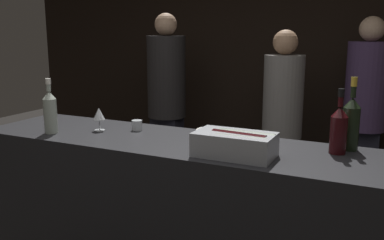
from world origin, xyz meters
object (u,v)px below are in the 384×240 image
(wine_glass, at_px, (99,114))
(person_grey_polo, at_px, (282,117))
(person_in_hoodie, at_px, (167,99))
(champagne_bottle, at_px, (351,122))
(ice_bin_with_bottles, at_px, (237,143))
(candle_votive, at_px, (137,125))
(bowl_white, at_px, (211,134))
(person_blond_tee, at_px, (365,110))
(white_wine_bottle, at_px, (50,111))
(red_wine_bottle_black_foil, at_px, (339,128))

(wine_glass, height_order, person_grey_polo, person_grey_polo)
(wine_glass, bearing_deg, person_in_hoodie, 103.80)
(champagne_bottle, xyz_separation_m, person_grey_polo, (-0.68, 1.35, -0.28))
(ice_bin_with_bottles, distance_m, candle_votive, 0.79)
(bowl_white, height_order, champagne_bottle, champagne_bottle)
(person_in_hoodie, distance_m, person_grey_polo, 1.13)
(person_in_hoodie, relative_size, person_blond_tee, 1.02)
(candle_votive, distance_m, person_blond_tee, 2.15)
(bowl_white, height_order, white_wine_bottle, white_wine_bottle)
(red_wine_bottle_black_foil, relative_size, person_in_hoodie, 0.18)
(red_wine_bottle_black_foil, distance_m, white_wine_bottle, 1.63)
(ice_bin_with_bottles, height_order, red_wine_bottle_black_foil, red_wine_bottle_black_foil)
(candle_votive, xyz_separation_m, champagne_bottle, (1.23, 0.10, 0.12))
(ice_bin_with_bottles, xyz_separation_m, red_wine_bottle_black_foil, (0.44, 0.27, 0.06))
(champagne_bottle, bearing_deg, person_blond_tee, 91.12)
(wine_glass, relative_size, person_grey_polo, 0.08)
(red_wine_bottle_black_foil, bearing_deg, wine_glass, -175.39)
(person_in_hoodie, bearing_deg, ice_bin_with_bottles, -95.04)
(bowl_white, distance_m, person_in_hoodie, 1.77)
(bowl_white, distance_m, person_grey_polo, 1.45)
(wine_glass, bearing_deg, person_grey_polo, 64.23)
(red_wine_bottle_black_foil, bearing_deg, bowl_white, 179.42)
(bowl_white, bearing_deg, person_grey_polo, 87.76)
(white_wine_bottle, distance_m, person_blond_tee, 2.64)
(red_wine_bottle_black_foil, height_order, person_in_hoodie, person_in_hoodie)
(wine_glass, bearing_deg, champagne_bottle, 8.23)
(bowl_white, distance_m, wine_glass, 0.71)
(candle_votive, height_order, white_wine_bottle, white_wine_bottle)
(red_wine_bottle_black_foil, distance_m, person_in_hoodie, 2.27)
(bowl_white, bearing_deg, champagne_bottle, 6.86)
(ice_bin_with_bottles, height_order, person_in_hoodie, person_in_hoodie)
(candle_votive, bearing_deg, white_wine_bottle, -145.84)
(wine_glass, relative_size, person_in_hoodie, 0.08)
(ice_bin_with_bottles, height_order, person_blond_tee, person_blond_tee)
(bowl_white, bearing_deg, person_blond_tee, 68.33)
(candle_votive, relative_size, white_wine_bottle, 0.20)
(wine_glass, distance_m, person_blond_tee, 2.36)
(red_wine_bottle_black_foil, distance_m, person_grey_polo, 1.60)
(person_blond_tee, bearing_deg, candle_votive, 173.53)
(person_blond_tee, distance_m, person_grey_polo, 0.73)
(bowl_white, relative_size, champagne_bottle, 0.46)
(bowl_white, height_order, person_blond_tee, person_blond_tee)
(red_wine_bottle_black_foil, height_order, champagne_bottle, champagne_bottle)
(ice_bin_with_bottles, xyz_separation_m, wine_glass, (-0.95, 0.16, 0.03))
(bowl_white, bearing_deg, candle_votive, -178.87)
(wine_glass, relative_size, red_wine_bottle_black_foil, 0.44)
(person_in_hoodie, bearing_deg, bowl_white, -95.90)
(wine_glass, height_order, champagne_bottle, champagne_bottle)
(red_wine_bottle_black_foil, xyz_separation_m, person_in_hoodie, (-1.76, 1.42, -0.18))
(person_grey_polo, bearing_deg, person_in_hoodie, -81.42)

